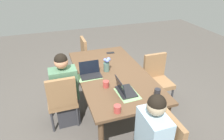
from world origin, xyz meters
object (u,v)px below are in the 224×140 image
object	(u,v)px
phone_black	(110,53)
coffee_mug_near_right	(157,93)
dining_table	(112,77)
laptop_far_left_mid	(90,73)
laptop_head_left_left_near	(124,90)
chair_near_left_far	(157,77)
chair_head_right_right_near	(90,56)
chair_far_left_mid	(62,98)
coffee_mug_near_left	(106,84)
person_far_left_mid	(65,94)
flower_vase	(107,64)
coffee_mug_centre_left	(117,109)

from	to	relation	value
phone_black	coffee_mug_near_right	bearing A→B (deg)	100.57
dining_table	laptop_far_left_mid	world-z (taller)	laptop_far_left_mid
laptop_far_left_mid	laptop_head_left_left_near	bearing A→B (deg)	-151.44
chair_near_left_far	chair_head_right_right_near	xyz separation A→B (m)	(1.30, 0.93, 0.00)
chair_near_left_far	laptop_far_left_mid	world-z (taller)	laptop_far_left_mid
chair_far_left_mid	chair_near_left_far	size ratio (longest dim) A/B	1.00
chair_near_left_far	laptop_far_left_mid	xyz separation A→B (m)	(-0.01, 1.21, 0.30)
chair_head_right_right_near	coffee_mug_near_left	world-z (taller)	chair_head_right_right_near
chair_head_right_right_near	laptop_far_left_mid	distance (m)	1.37
person_far_left_mid	flower_vase	xyz separation A→B (m)	(0.09, -0.71, 0.35)
laptop_far_left_mid	coffee_mug_near_left	size ratio (longest dim) A/B	3.45
person_far_left_mid	coffee_mug_near_right	size ratio (longest dim) A/B	10.98
coffee_mug_centre_left	coffee_mug_near_right	bearing A→B (deg)	-77.58
flower_vase	coffee_mug_centre_left	distance (m)	1.03
laptop_head_left_left_near	coffee_mug_near_left	size ratio (longest dim) A/B	3.45
chair_head_right_right_near	phone_black	distance (m)	0.69
dining_table	coffee_mug_centre_left	size ratio (longest dim) A/B	22.32
coffee_mug_near_left	coffee_mug_near_right	world-z (taller)	coffee_mug_near_right
chair_head_right_right_near	flower_vase	size ratio (longest dim) A/B	3.87
chair_far_left_mid	coffee_mug_near_left	bearing A→B (deg)	-114.90
chair_far_left_mid	chair_head_right_right_near	size ratio (longest dim) A/B	1.00
chair_far_left_mid	coffee_mug_centre_left	world-z (taller)	chair_far_left_mid
dining_table	person_far_left_mid	distance (m)	0.78
coffee_mug_near_left	coffee_mug_centre_left	distance (m)	0.56
chair_far_left_mid	coffee_mug_near_left	world-z (taller)	chair_far_left_mid
laptop_head_left_left_near	phone_black	world-z (taller)	laptop_head_left_left_near
dining_table	phone_black	distance (m)	0.79
flower_vase	chair_near_left_far	bearing A→B (deg)	-93.37
laptop_head_left_left_near	coffee_mug_near_right	bearing A→B (deg)	-119.37
person_far_left_mid	phone_black	distance (m)	1.27
flower_vase	coffee_mug_near_right	bearing A→B (deg)	-154.38
coffee_mug_near_right	coffee_mug_near_left	bearing A→B (deg)	53.35
laptop_head_left_left_near	coffee_mug_near_left	distance (m)	0.29
laptop_head_left_left_near	coffee_mug_centre_left	size ratio (longest dim) A/B	3.50
coffee_mug_near_right	coffee_mug_centre_left	world-z (taller)	coffee_mug_near_right
chair_far_left_mid	coffee_mug_centre_left	bearing A→B (deg)	-145.62
laptop_far_left_mid	coffee_mug_centre_left	size ratio (longest dim) A/B	3.50
coffee_mug_near_right	coffee_mug_centre_left	xyz separation A→B (m)	(-0.13, 0.61, -0.01)
laptop_far_left_mid	laptop_head_left_left_near	size ratio (longest dim) A/B	1.00
phone_black	chair_head_right_right_near	bearing A→B (deg)	-57.09
dining_table	laptop_head_left_left_near	size ratio (longest dim) A/B	6.39
flower_vase	laptop_far_left_mid	xyz separation A→B (m)	(-0.06, 0.29, -0.07)
chair_head_right_right_near	flower_vase	world-z (taller)	flower_vase
person_far_left_mid	coffee_mug_centre_left	world-z (taller)	person_far_left_mid
person_far_left_mid	coffee_mug_centre_left	size ratio (longest dim) A/B	13.05
coffee_mug_near_left	coffee_mug_near_right	bearing A→B (deg)	-126.65
coffee_mug_near_left	flower_vase	bearing A→B (deg)	-18.79
dining_table	chair_far_left_mid	size ratio (longest dim) A/B	2.27
flower_vase	laptop_head_left_left_near	world-z (taller)	flower_vase
chair_far_left_mid	laptop_head_left_left_near	size ratio (longest dim) A/B	2.81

